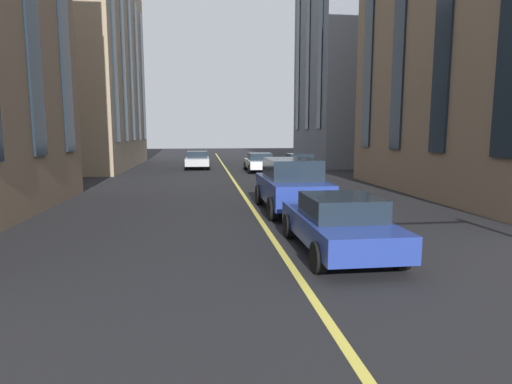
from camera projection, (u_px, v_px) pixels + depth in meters
lane_centre_line at (244, 195)px, 18.96m from camera, size 80.00×0.16×0.01m
car_white_parked_b at (259, 162)px, 30.46m from camera, size 4.40×1.95×1.37m
car_black_near at (299, 163)px, 29.47m from camera, size 4.40×1.95×1.37m
car_silver_oncoming at (197, 160)px, 33.23m from camera, size 4.40×1.95×1.37m
car_blue_far at (338, 223)px, 9.79m from camera, size 4.40×1.95×1.37m
car_blue_parked_a at (291, 184)px, 15.00m from camera, size 4.70×2.14×1.88m
building_left_near at (53, 69)px, 33.40m from camera, size 16.72×12.09×15.68m
building_right_far at (366, 36)px, 36.86m from camera, size 11.50×10.34×22.54m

